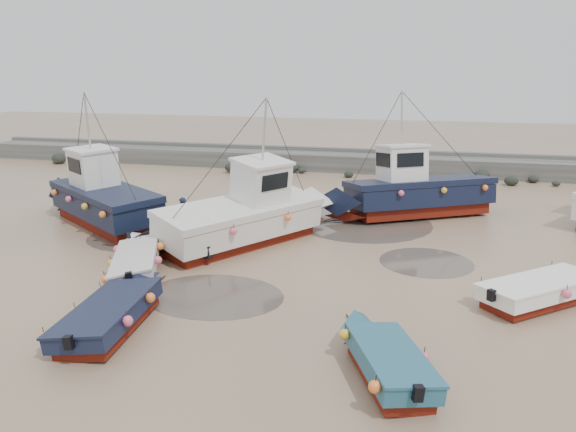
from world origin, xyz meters
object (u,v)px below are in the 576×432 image
(dinghy_2, at_px, (384,354))
(dinghy_4, at_px, (172,242))
(cabin_boat_2, at_px, (409,191))
(dinghy_0, at_px, (139,257))
(dinghy_3, at_px, (549,286))
(dinghy_1, at_px, (116,308))
(cabin_boat_1, at_px, (250,212))
(cabin_boat_0, at_px, (100,196))
(person, at_px, (184,234))

(dinghy_2, relative_size, dinghy_4, 0.92)
(dinghy_4, bearing_deg, cabin_boat_2, -39.84)
(dinghy_4, bearing_deg, dinghy_2, -120.68)
(dinghy_0, distance_m, dinghy_3, 14.38)
(dinghy_1, height_order, dinghy_3, same)
(dinghy_1, bearing_deg, cabin_boat_1, 75.66)
(dinghy_1, distance_m, dinghy_2, 7.98)
(cabin_boat_0, height_order, person, cabin_boat_0)
(dinghy_4, relative_size, cabin_boat_2, 0.58)
(dinghy_3, relative_size, person, 3.18)
(dinghy_1, distance_m, person, 9.16)
(cabin_boat_2, bearing_deg, person, 90.55)
(cabin_boat_0, xyz_separation_m, cabin_boat_2, (14.51, 4.70, -0.01))
(dinghy_2, distance_m, person, 13.86)
(dinghy_3, xyz_separation_m, cabin_boat_1, (-11.35, 3.88, 0.79))
(dinghy_4, xyz_separation_m, person, (-0.72, 2.74, -0.55))
(dinghy_1, height_order, cabin_boat_0, cabin_boat_0)
(dinghy_3, bearing_deg, person, -146.13)
(cabin_boat_0, bearing_deg, dinghy_1, -112.13)
(dinghy_0, height_order, cabin_boat_0, cabin_boat_0)
(dinghy_2, xyz_separation_m, cabin_boat_1, (-6.40, 9.59, 0.77))
(dinghy_2, bearing_deg, dinghy_0, 127.74)
(person, bearing_deg, dinghy_2, 98.32)
(dinghy_4, bearing_deg, dinghy_1, -162.66)
(person, bearing_deg, dinghy_0, 57.19)
(dinghy_2, relative_size, cabin_boat_1, 0.55)
(dinghy_0, relative_size, dinghy_3, 1.11)
(dinghy_1, relative_size, dinghy_2, 1.24)
(dinghy_0, height_order, dinghy_4, same)
(dinghy_4, distance_m, cabin_boat_0, 6.52)
(cabin_boat_0, bearing_deg, dinghy_0, -103.58)
(cabin_boat_1, bearing_deg, person, -151.32)
(dinghy_4, distance_m, cabin_boat_1, 3.62)
(dinghy_0, xyz_separation_m, cabin_boat_1, (3.02, 4.36, 0.79))
(dinghy_3, xyz_separation_m, cabin_boat_2, (-4.77, 9.75, 0.79))
(dinghy_0, relative_size, dinghy_4, 1.10)
(dinghy_3, height_order, person, dinghy_3)
(dinghy_1, xyz_separation_m, cabin_boat_1, (1.53, 8.67, 0.79))
(dinghy_0, xyz_separation_m, dinghy_3, (14.37, 0.48, -0.00))
(dinghy_3, relative_size, cabin_boat_1, 0.59)
(dinghy_3, distance_m, cabin_boat_0, 19.95)
(dinghy_3, height_order, cabin_boat_0, cabin_boat_0)
(dinghy_2, xyz_separation_m, person, (-9.69, 9.89, -0.56))
(dinghy_3, bearing_deg, dinghy_1, -109.76)
(dinghy_1, relative_size, cabin_boat_2, 0.66)
(dinghy_0, xyz_separation_m, cabin_boat_2, (9.59, 10.23, 0.79))
(dinghy_2, relative_size, dinghy_3, 0.94)
(dinghy_1, bearing_deg, dinghy_4, 95.08)
(cabin_boat_1, bearing_deg, dinghy_3, 15.07)
(dinghy_4, height_order, cabin_boat_2, cabin_boat_2)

